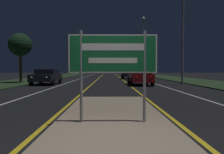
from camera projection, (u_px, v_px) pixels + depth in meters
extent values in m
plane|color=black|center=(114.00, 149.00, 3.70)|extent=(160.00, 160.00, 0.00)
cube|color=#999993|center=(113.00, 125.00, 5.19)|extent=(2.89, 9.65, 0.05)
cube|color=gray|center=(113.00, 124.00, 5.19)|extent=(2.77, 9.53, 0.10)
cube|color=#23381E|center=(22.00, 81.00, 23.55)|extent=(5.00, 100.00, 0.08)
cube|color=#23381E|center=(197.00, 81.00, 23.81)|extent=(5.00, 100.00, 0.08)
cube|color=gold|center=(97.00, 79.00, 28.66)|extent=(0.12, 70.00, 0.01)
cube|color=gold|center=(122.00, 79.00, 28.70)|extent=(0.12, 70.00, 0.01)
cube|color=silver|center=(78.00, 79.00, 28.62)|extent=(0.12, 70.00, 0.01)
cube|color=silver|center=(142.00, 79.00, 28.74)|extent=(0.12, 70.00, 0.01)
cube|color=silver|center=(55.00, 79.00, 28.58)|extent=(0.10, 70.00, 0.01)
cube|color=silver|center=(164.00, 79.00, 28.78)|extent=(0.10, 70.00, 0.01)
cylinder|color=gray|center=(81.00, 76.00, 5.14)|extent=(0.07, 0.07, 2.17)
cylinder|color=gray|center=(144.00, 76.00, 5.16)|extent=(0.07, 0.07, 2.17)
cube|color=#146033|center=(113.00, 54.00, 5.13)|extent=(2.08, 0.04, 0.90)
cube|color=white|center=(113.00, 54.00, 5.11)|extent=(2.08, 0.00, 0.90)
cube|color=#146033|center=(113.00, 54.00, 5.11)|extent=(2.02, 0.01, 0.85)
cube|color=white|center=(113.00, 47.00, 5.10)|extent=(1.46, 0.01, 0.16)
cube|color=white|center=(113.00, 60.00, 5.11)|extent=(1.14, 0.01, 0.13)
cylinder|color=gray|center=(183.00, 22.00, 18.86)|extent=(0.18, 0.18, 10.95)
cylinder|color=gray|center=(143.00, 48.00, 40.05)|extent=(0.18, 0.18, 10.45)
sphere|color=beige|center=(144.00, 18.00, 39.86)|extent=(0.59, 0.59, 0.59)
cube|color=maroon|center=(140.00, 77.00, 18.74)|extent=(1.73, 4.20, 0.66)
cube|color=black|center=(140.00, 71.00, 18.47)|extent=(1.52, 2.18, 0.45)
sphere|color=red|center=(137.00, 77.00, 16.66)|extent=(0.14, 0.14, 0.14)
sphere|color=red|center=(151.00, 77.00, 16.67)|extent=(0.14, 0.14, 0.14)
cylinder|color=black|center=(129.00, 80.00, 20.04)|extent=(0.22, 0.65, 0.65)
cylinder|color=black|center=(147.00, 80.00, 20.07)|extent=(0.22, 0.65, 0.65)
cylinder|color=black|center=(132.00, 82.00, 17.44)|extent=(0.22, 0.65, 0.65)
cylinder|color=black|center=(152.00, 82.00, 17.47)|extent=(0.22, 0.65, 0.65)
cube|color=black|center=(129.00, 74.00, 30.61)|extent=(1.77, 4.02, 0.67)
cube|color=black|center=(129.00, 70.00, 30.34)|extent=(1.56, 2.09, 0.51)
sphere|color=red|center=(126.00, 74.00, 28.61)|extent=(0.14, 0.14, 0.14)
sphere|color=red|center=(134.00, 74.00, 28.62)|extent=(0.14, 0.14, 0.14)
cylinder|color=black|center=(122.00, 76.00, 31.85)|extent=(0.22, 0.72, 0.72)
cylinder|color=black|center=(134.00, 76.00, 31.88)|extent=(0.22, 0.72, 0.72)
cylinder|color=black|center=(123.00, 77.00, 29.36)|extent=(0.22, 0.72, 0.72)
cylinder|color=black|center=(136.00, 77.00, 29.38)|extent=(0.22, 0.72, 0.72)
cube|color=black|center=(47.00, 77.00, 19.32)|extent=(1.88, 4.12, 0.60)
cube|color=black|center=(47.00, 72.00, 19.55)|extent=(1.65, 2.14, 0.43)
sphere|color=white|center=(32.00, 78.00, 17.27)|extent=(0.14, 0.14, 0.14)
sphere|color=white|center=(46.00, 78.00, 17.28)|extent=(0.14, 0.14, 0.14)
cylinder|color=black|center=(31.00, 82.00, 18.04)|extent=(0.22, 0.64, 0.64)
cylinder|color=black|center=(53.00, 82.00, 18.06)|extent=(0.22, 0.64, 0.64)
cylinder|color=black|center=(41.00, 80.00, 20.59)|extent=(0.22, 0.64, 0.64)
cylinder|color=black|center=(60.00, 80.00, 20.62)|extent=(0.22, 0.64, 0.64)
cylinder|color=#4C3823|center=(21.00, 66.00, 20.78)|extent=(0.24, 0.24, 3.12)
sphere|color=black|center=(20.00, 45.00, 20.71)|extent=(2.17, 2.17, 2.17)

